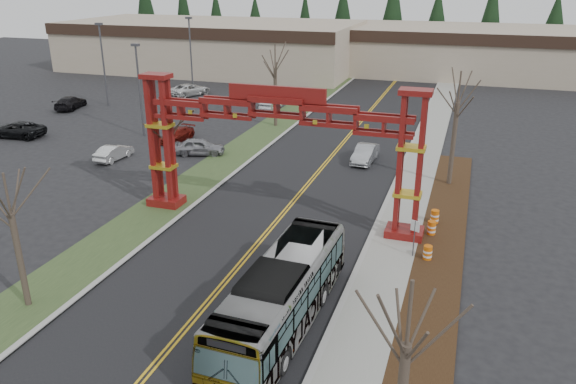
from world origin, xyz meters
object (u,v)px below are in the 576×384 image
at_px(parked_car_far_a, 272,103).
at_px(light_pole_far, 191,49).
at_px(parked_car_near_a, 199,147).
at_px(barrel_north, 435,217).
at_px(bare_tree_right_near, 406,346).
at_px(parked_car_near_c, 16,129).
at_px(retail_building_west, 213,45).
at_px(parked_car_near_b, 114,152).
at_px(transit_bus, 282,295).
at_px(retail_building_east, 471,51).
at_px(parked_car_far_c, 70,103).
at_px(barrel_south, 428,253).
at_px(parked_car_mid_a, 177,135).
at_px(bare_tree_right_far, 458,103).
at_px(parked_car_far_b, 190,90).
at_px(light_pole_mid, 103,59).
at_px(bare_tree_median_mid, 169,132).
at_px(gateway_arch, 277,129).
at_px(silver_sedan, 365,154).
at_px(bare_tree_median_near, 11,215).
at_px(street_sign, 415,231).
at_px(light_pole_near, 139,84).
at_px(bare_tree_median_far, 275,69).

relative_size(parked_car_far_a, light_pole_far, 0.45).
xyz_separation_m(parked_car_near_a, barrel_north, (20.55, -8.44, -0.26)).
relative_size(parked_car_near_a, bare_tree_right_near, 0.59).
xyz_separation_m(parked_car_near_c, barrel_north, (39.79, -8.01, -0.27)).
height_order(retail_building_west, parked_car_near_b, retail_building_west).
bearing_deg(transit_bus, parked_car_near_c, 150.18).
height_order(retail_building_east, light_pole_far, light_pole_far).
distance_m(parked_car_far_c, barrel_south, 49.42).
height_order(parked_car_mid_a, bare_tree_right_far, bare_tree_right_far).
height_order(parked_car_far_b, barrel_north, parked_car_far_b).
relative_size(parked_car_near_c, light_pole_mid, 0.57).
relative_size(parked_car_near_a, light_pole_far, 0.46).
distance_m(parked_car_far_c, bare_tree_median_mid, 33.15).
xyz_separation_m(bare_tree_right_far, light_pole_far, (-34.69, 26.08, -0.68)).
bearing_deg(bare_tree_right_near, parked_car_mid_a, 128.01).
distance_m(gateway_arch, parked_car_mid_a, 21.23).
bearing_deg(parked_car_near_b, parked_car_far_a, -102.71).
height_order(bare_tree_right_near, bare_tree_right_far, bare_tree_right_far).
relative_size(silver_sedan, light_pole_far, 0.46).
bearing_deg(parked_car_mid_a, parked_car_far_a, 81.96).
bearing_deg(barrel_south, bare_tree_median_near, -149.18).
distance_m(transit_bus, street_sign, 9.60).
bearing_deg(transit_bus, retail_building_east, 87.34).
bearing_deg(retail_building_west, retail_building_east, 11.31).
relative_size(transit_bus, light_pole_near, 1.31).
height_order(parked_car_near_c, street_sign, street_sign).
bearing_deg(barrel_south, parked_car_far_a, 122.80).
distance_m(retail_building_west, bare_tree_median_far, 38.68).
bearing_deg(bare_tree_median_far, silver_sedan, -38.35).
bearing_deg(parked_car_near_b, bare_tree_right_near, 140.32).
xyz_separation_m(parked_car_mid_a, bare_tree_right_near, (24.94, -31.91, 4.69)).
bearing_deg(gateway_arch, silver_sedan, 77.51).
xyz_separation_m(gateway_arch, street_sign, (8.79, -2.46, -4.35)).
height_order(parked_car_far_c, barrel_north, parked_car_far_c).
distance_m(transit_bus, silver_sedan, 24.32).
height_order(retail_building_west, retail_building_east, retail_building_west).
height_order(bare_tree_median_near, street_sign, bare_tree_median_near).
bearing_deg(retail_building_west, parked_car_far_a, -52.26).
xyz_separation_m(parked_car_far_b, bare_tree_median_near, (15.61, -46.39, 3.96)).
relative_size(bare_tree_median_near, street_sign, 2.95).
bearing_deg(light_pole_far, bare_tree_median_far, -39.97).
bearing_deg(bare_tree_median_far, bare_tree_right_near, -65.79).
distance_m(bare_tree_median_mid, bare_tree_median_far, 21.19).
bearing_deg(bare_tree_right_near, retail_building_east, 90.00).
bearing_deg(parked_car_mid_a, gateway_arch, -36.93).
xyz_separation_m(silver_sedan, barrel_south, (6.59, -16.05, -0.26)).
bearing_deg(parked_car_near_b, bare_tree_median_far, -118.85).
bearing_deg(silver_sedan, parked_car_far_a, 133.83).
distance_m(parked_car_far_c, bare_tree_right_near, 59.06).
distance_m(parked_car_near_a, barrel_south, 24.61).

